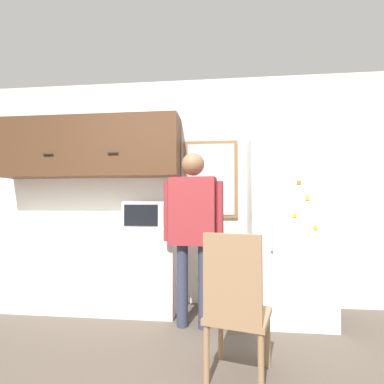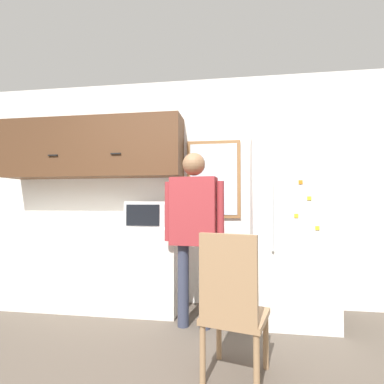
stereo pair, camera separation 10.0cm
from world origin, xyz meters
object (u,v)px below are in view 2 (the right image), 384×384
(refrigerator, at_px, (290,229))
(chair, at_px, (232,303))
(microwave, at_px, (152,214))
(person, at_px, (194,220))

(refrigerator, xyz_separation_m, chair, (-0.58, -1.18, -0.40))
(microwave, xyz_separation_m, chair, (0.90, -1.21, -0.54))
(person, distance_m, chair, 1.05)
(person, bearing_deg, microwave, 150.03)
(microwave, xyz_separation_m, person, (0.52, -0.36, -0.04))
(microwave, bearing_deg, chair, -53.20)
(chair, bearing_deg, microwave, -38.96)
(microwave, height_order, person, person)
(person, distance_m, refrigerator, 1.02)
(microwave, height_order, chair, microwave)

